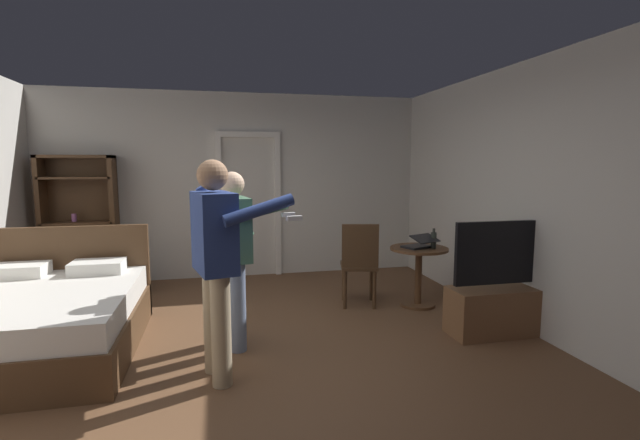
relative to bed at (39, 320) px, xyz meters
The scene contains 14 objects.
ground_plane 1.94m from the bed, 13.60° to the right, with size 6.33×6.33×0.00m, color brown.
wall_back 3.28m from the bed, 53.19° to the left, with size 5.66×0.12×2.69m, color beige.
wall_right 4.77m from the bed, ahead, with size 0.12×6.00×2.69m, color beige.
doorway_frame 3.27m from the bed, 50.02° to the left, with size 0.93×0.08×2.13m.
bed is the anchor object (origin of this frame).
bookshelf 2.37m from the bed, 95.94° to the left, with size 0.94×0.32×1.78m.
tv_flatscreen 4.30m from the bed, ahead, with size 1.06×0.40×1.13m.
side_table 3.89m from the bed, ahead, with size 0.67×0.67×0.70m.
laptop 3.89m from the bed, ahead, with size 0.42×0.42×0.16m.
bottle_on_table 4.04m from the bed, ahead, with size 0.06×0.06×0.23m.
wooden_chair 3.23m from the bed, 11.35° to the left, with size 0.50×0.50×0.99m.
person_blue_shirt 1.89m from the bed, 28.12° to the right, with size 0.83×0.66×1.71m.
person_striped_shirt 1.83m from the bed, ahead, with size 0.70×0.60×1.60m.
suitcase_dark 1.85m from the bed, 79.34° to the left, with size 0.57×0.29×0.44m, color black.
Camera 1 is at (-0.29, -3.84, 1.68)m, focal length 25.35 mm.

